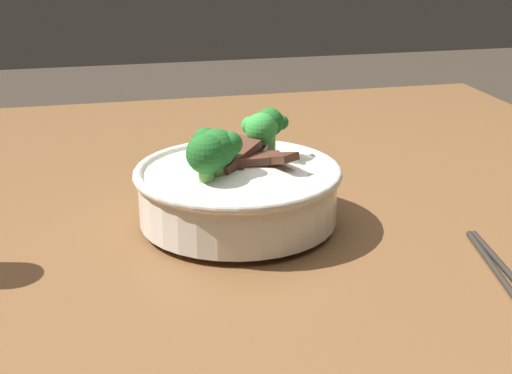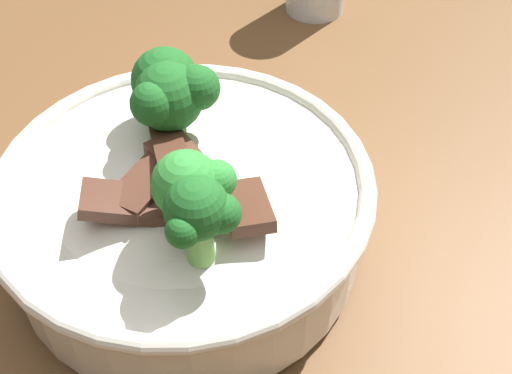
# 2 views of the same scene
# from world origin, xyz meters

# --- Properties ---
(dining_table) EXTENTS (1.17, 1.09, 0.78)m
(dining_table) POSITION_xyz_m (0.00, 0.00, 0.69)
(dining_table) COLOR brown
(dining_table) RESTS_ON ground
(rice_bowl) EXTENTS (0.25, 0.25, 0.13)m
(rice_bowl) POSITION_xyz_m (-0.07, -0.12, 0.83)
(rice_bowl) COLOR silver
(rice_bowl) RESTS_ON dining_table
(chopsticks_pair) EXTENTS (0.05, 0.20, 0.01)m
(chopsticks_pair) POSITION_xyz_m (0.18, -0.32, 0.78)
(chopsticks_pair) COLOR #28231E
(chopsticks_pair) RESTS_ON dining_table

